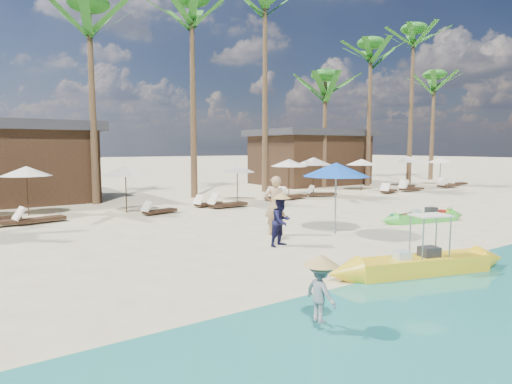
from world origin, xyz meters
TOP-DOWN VIEW (x-y plane):
  - ground at (0.00, 0.00)m, footprint 240.00×240.00m
  - green_canoe at (6.07, 1.40)m, footprint 4.41×1.30m
  - yellow_canoe at (-0.10, -2.83)m, footprint 5.22×1.86m
  - tourist at (-0.28, 2.68)m, footprint 0.86×0.73m
  - vendor_green at (-1.10, 1.24)m, footprint 0.83×0.71m
  - vendor_yellow at (-4.21, -3.91)m, footprint 0.37×0.63m
  - blue_umbrella at (1.45, 1.59)m, footprint 2.26×2.26m
  - resort_parasol_4 at (-6.74, 11.79)m, footprint 2.07×2.07m
  - lounger_4_right at (-6.69, 9.47)m, footprint 1.92×0.92m
  - resort_parasol_5 at (-3.00, 10.22)m, footprint 2.05×2.05m
  - lounger_5_left at (-1.97, 9.10)m, footprint 1.70×0.88m
  - resort_parasol_6 at (3.24, 10.95)m, footprint 1.93×1.93m
  - lounger_6_left at (0.93, 10.04)m, footprint 1.71×0.98m
  - lounger_6_right at (1.51, 9.16)m, footprint 1.98×0.63m
  - resort_parasol_7 at (6.70, 10.84)m, footprint 2.20×2.20m
  - lounger_7_left at (6.15, 10.07)m, footprint 2.02×0.71m
  - lounger_7_right at (5.36, 10.15)m, footprint 1.80×1.02m
  - resort_parasol_8 at (8.38, 10.61)m, footprint 2.27×2.27m
  - lounger_8_left at (8.55, 10.19)m, footprint 1.89×1.13m
  - resort_parasol_9 at (13.31, 11.33)m, footprint 2.09×2.09m
  - lounger_9_left at (13.48, 9.17)m, footprint 1.84×1.09m
  - lounger_9_right at (15.69, 9.16)m, footprint 1.94×0.73m
  - resort_parasol_10 at (18.62, 11.59)m, footprint 2.20×2.20m
  - lounger_10_left at (16.72, 10.23)m, footprint 1.93×1.13m
  - lounger_10_right at (19.96, 9.19)m, footprint 1.95×0.61m
  - resort_parasol_11 at (21.88, 11.04)m, footprint 2.08×2.08m
  - lounger_11_left at (22.39, 9.91)m, footprint 1.82×0.58m
  - palm_3 at (-3.36, 14.27)m, footprint 2.08×2.08m
  - palm_4 at (2.15, 14.01)m, footprint 2.08×2.08m
  - palm_5 at (7.45, 14.38)m, footprint 2.08×2.08m
  - palm_6 at (12.84, 14.52)m, footprint 2.08×2.08m
  - palm_7 at (16.57, 13.68)m, footprint 2.08×2.08m
  - palm_8 at (21.07, 13.33)m, footprint 2.08×2.08m
  - palm_9 at (26.21, 14.81)m, footprint 2.08×2.08m
  - pavilion_east at (14.00, 17.50)m, footprint 8.80×6.60m

SIDE VIEW (x-z plane):
  - ground at x=0.00m, z-range 0.00..0.00m
  - lounger_5_left at x=-1.97m, z-range -0.09..0.46m
  - lounger_6_left at x=0.93m, z-range -0.09..0.46m
  - green_canoe at x=6.07m, z-range -0.09..0.48m
  - lounger_7_right at x=5.36m, z-range -0.10..0.49m
  - lounger_9_left at x=13.48m, z-range -0.10..0.50m
  - lounger_8_left at x=8.55m, z-range -0.10..0.51m
  - lounger_11_left at x=22.39m, z-range -0.10..0.51m
  - lounger_4_right at x=-6.69m, z-range -0.10..0.52m
  - lounger_10_left at x=16.72m, z-range -0.10..0.52m
  - lounger_9_right at x=15.69m, z-range -0.11..0.54m
  - lounger_10_right at x=19.96m, z-range -0.11..0.55m
  - lounger_6_right at x=1.51m, z-range -0.11..0.56m
  - lounger_7_left at x=6.15m, z-range -0.11..0.57m
  - yellow_canoe at x=-0.10m, z-range -0.47..0.92m
  - vendor_yellow at x=-4.21m, z-range 0.18..1.16m
  - vendor_green at x=-1.10m, z-range 0.00..1.49m
  - tourist at x=-0.28m, z-range 0.00..1.99m
  - resort_parasol_6 at x=3.24m, z-range 0.80..2.78m
  - resort_parasol_5 at x=-3.00m, z-range 0.85..2.95m
  - resort_parasol_4 at x=-6.74m, z-range 0.86..2.99m
  - resort_parasol_11 at x=21.88m, z-range 0.86..3.01m
  - resort_parasol_9 at x=13.31m, z-range 0.86..3.02m
  - resort_parasol_7 at x=6.70m, z-range 0.91..3.18m
  - resort_parasol_10 at x=18.62m, z-range 0.91..3.18m
  - resort_parasol_8 at x=8.38m, z-range 0.94..3.28m
  - pavilion_east at x=14.00m, z-range 0.05..4.35m
  - blue_umbrella at x=1.45m, z-range 0.98..3.41m
  - palm_6 at x=12.84m, z-range 2.79..11.31m
  - palm_9 at x=26.21m, z-range 3.14..12.97m
  - palm_3 at x=-3.36m, z-range 3.32..13.83m
  - palm_7 at x=16.57m, z-range 3.46..14.53m
  - palm_4 at x=2.15m, z-range 3.60..15.30m
  - palm_8 at x=21.07m, z-range 3.83..16.53m
  - palm_5 at x=7.45m, z-range 4.02..17.62m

